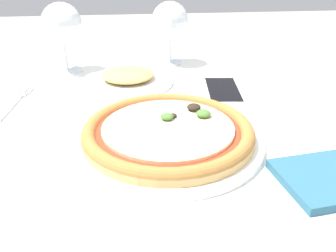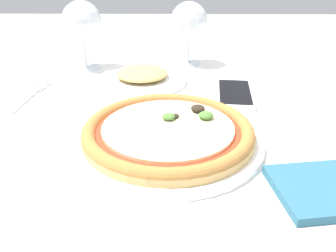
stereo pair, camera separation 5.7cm
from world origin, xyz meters
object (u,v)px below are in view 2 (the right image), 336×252
Objects in this scene: pizza_plate at (168,133)px; wine_glass_far_left at (189,21)px; dining_table at (138,157)px; wine_glass_far_right at (82,22)px; cell_phone at (235,94)px; side_plate at (141,77)px; fork at (30,95)px.

wine_glass_far_left reaches higher than pizza_plate.
wine_glass_far_right is at bearing 119.38° from dining_table.
side_plate is at bearing 157.62° from cell_phone.
fork is at bearing -159.10° from side_plate.
side_plate reaches higher than fork.
wine_glass_far_right is at bearing 152.39° from cell_phone.
dining_table is at bearing -157.48° from cell_phone.
cell_phone reaches higher than dining_table.
pizza_plate is 0.42m from wine_glass_far_left.
fork is 0.23m from side_plate.
pizza_plate is at bearing -76.85° from side_plate.
side_plate is (0.22, 0.08, 0.01)m from fork.
wine_glass_far_right is at bearing 145.89° from side_plate.
side_plate is (-0.06, 0.27, -0.01)m from pizza_plate.
wine_glass_far_left is at bearing 111.92° from cell_phone.
pizza_plate is 1.51× the size of side_plate.
wine_glass_far_left is (0.05, 0.41, 0.09)m from pizza_plate.
wine_glass_far_right is (-0.20, 0.37, 0.09)m from pizza_plate.
dining_table is 0.25m from fork.
dining_table is 0.19m from side_plate.
pizza_plate reaches higher than fork.
dining_table is at bearing 118.36° from pizza_plate.
dining_table is at bearing -109.81° from wine_glass_far_left.
pizza_plate is 0.28m from side_plate.
wine_glass_far_right is at bearing -171.19° from wine_glass_far_left.
side_plate is at bearing -129.13° from wine_glass_far_left.
cell_phone is at bearing 55.52° from pizza_plate.
fork is 1.13× the size of cell_phone.
wine_glass_far_right is (0.08, 0.18, 0.11)m from fork.
pizza_plate is at bearing -33.99° from fork.
wine_glass_far_left is at bearing 83.62° from pizza_plate.
dining_table is 3.76× the size of pizza_plate.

